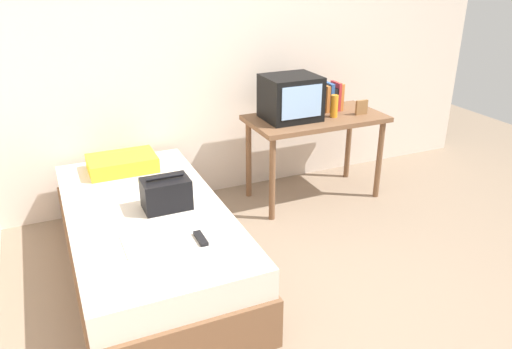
{
  "coord_description": "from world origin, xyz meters",
  "views": [
    {
      "loc": [
        -1.5,
        -2.03,
        1.99
      ],
      "look_at": [
        -0.12,
        1.08,
        0.5
      ],
      "focal_mm": 35.04,
      "sensor_mm": 36.0,
      "label": 1
    }
  ],
  "objects_px": {
    "book_row": "(331,97)",
    "handbag": "(166,194)",
    "picture_frame": "(362,107)",
    "desk": "(315,127)",
    "remote_dark": "(201,238)",
    "tv": "(291,98)",
    "bed": "(149,242)",
    "magazine": "(142,243)",
    "pillow": "(122,163)",
    "water_bottle": "(334,106)"
  },
  "relations": [
    {
      "from": "desk",
      "to": "handbag",
      "type": "xyz_separation_m",
      "value": [
        -1.47,
        -0.65,
        -0.05
      ]
    },
    {
      "from": "bed",
      "to": "pillow",
      "type": "relative_size",
      "value": 4.02
    },
    {
      "from": "picture_frame",
      "to": "water_bottle",
      "type": "bearing_deg",
      "value": 172.1
    },
    {
      "from": "tv",
      "to": "picture_frame",
      "type": "height_order",
      "value": "tv"
    },
    {
      "from": "desk",
      "to": "pillow",
      "type": "distance_m",
      "value": 1.63
    },
    {
      "from": "bed",
      "to": "pillow",
      "type": "distance_m",
      "value": 0.76
    },
    {
      "from": "bed",
      "to": "book_row",
      "type": "height_order",
      "value": "book_row"
    },
    {
      "from": "pillow",
      "to": "handbag",
      "type": "height_order",
      "value": "handbag"
    },
    {
      "from": "desk",
      "to": "pillow",
      "type": "bearing_deg",
      "value": 176.68
    },
    {
      "from": "tv",
      "to": "water_bottle",
      "type": "relative_size",
      "value": 2.34
    },
    {
      "from": "handbag",
      "to": "magazine",
      "type": "relative_size",
      "value": 1.03
    },
    {
      "from": "book_row",
      "to": "magazine",
      "type": "height_order",
      "value": "book_row"
    },
    {
      "from": "book_row",
      "to": "picture_frame",
      "type": "xyz_separation_m",
      "value": [
        0.17,
        -0.22,
        -0.05
      ]
    },
    {
      "from": "picture_frame",
      "to": "remote_dark",
      "type": "relative_size",
      "value": 0.8
    },
    {
      "from": "book_row",
      "to": "handbag",
      "type": "height_order",
      "value": "book_row"
    },
    {
      "from": "water_bottle",
      "to": "remote_dark",
      "type": "bearing_deg",
      "value": -145.61
    },
    {
      "from": "tv",
      "to": "picture_frame",
      "type": "bearing_deg",
      "value": -12.84
    },
    {
      "from": "bed",
      "to": "magazine",
      "type": "relative_size",
      "value": 6.9
    },
    {
      "from": "pillow",
      "to": "remote_dark",
      "type": "relative_size",
      "value": 3.19
    },
    {
      "from": "desk",
      "to": "remote_dark",
      "type": "relative_size",
      "value": 7.44
    },
    {
      "from": "handbag",
      "to": "bed",
      "type": "bearing_deg",
      "value": 158.73
    },
    {
      "from": "desk",
      "to": "water_bottle",
      "type": "relative_size",
      "value": 6.17
    },
    {
      "from": "tv",
      "to": "magazine",
      "type": "xyz_separation_m",
      "value": [
        -1.49,
        -1.06,
        -0.43
      ]
    },
    {
      "from": "tv",
      "to": "magazine",
      "type": "distance_m",
      "value": 1.87
    },
    {
      "from": "tv",
      "to": "handbag",
      "type": "distance_m",
      "value": 1.45
    },
    {
      "from": "book_row",
      "to": "picture_frame",
      "type": "relative_size",
      "value": 1.98
    },
    {
      "from": "tv",
      "to": "handbag",
      "type": "height_order",
      "value": "tv"
    },
    {
      "from": "remote_dark",
      "to": "tv",
      "type": "bearing_deg",
      "value": 44.53
    },
    {
      "from": "bed",
      "to": "magazine",
      "type": "height_order",
      "value": "magazine"
    },
    {
      "from": "handbag",
      "to": "pillow",
      "type": "bearing_deg",
      "value": 101.3
    },
    {
      "from": "pillow",
      "to": "magazine",
      "type": "xyz_separation_m",
      "value": [
        -0.1,
        -1.12,
        -0.05
      ]
    },
    {
      "from": "picture_frame",
      "to": "handbag",
      "type": "bearing_deg",
      "value": -163.81
    },
    {
      "from": "remote_dark",
      "to": "desk",
      "type": "bearing_deg",
      "value": 38.66
    },
    {
      "from": "tv",
      "to": "handbag",
      "type": "bearing_deg",
      "value": -151.39
    },
    {
      "from": "picture_frame",
      "to": "desk",
      "type": "bearing_deg",
      "value": 163.74
    },
    {
      "from": "book_row",
      "to": "desk",
      "type": "bearing_deg",
      "value": -151.87
    },
    {
      "from": "magazine",
      "to": "remote_dark",
      "type": "height_order",
      "value": "remote_dark"
    },
    {
      "from": "bed",
      "to": "desk",
      "type": "relative_size",
      "value": 1.72
    },
    {
      "from": "bed",
      "to": "handbag",
      "type": "height_order",
      "value": "handbag"
    },
    {
      "from": "water_bottle",
      "to": "magazine",
      "type": "bearing_deg",
      "value": -152.69
    },
    {
      "from": "desk",
      "to": "handbag",
      "type": "relative_size",
      "value": 3.87
    },
    {
      "from": "bed",
      "to": "desk",
      "type": "xyz_separation_m",
      "value": [
        1.61,
        0.6,
        0.41
      ]
    },
    {
      "from": "bed",
      "to": "water_bottle",
      "type": "distance_m",
      "value": 1.9
    },
    {
      "from": "bed",
      "to": "picture_frame",
      "type": "distance_m",
      "value": 2.12
    },
    {
      "from": "water_bottle",
      "to": "picture_frame",
      "type": "relative_size",
      "value": 1.51
    },
    {
      "from": "book_row",
      "to": "pillow",
      "type": "xyz_separation_m",
      "value": [
        -1.83,
        -0.02,
        -0.31
      ]
    },
    {
      "from": "magazine",
      "to": "water_bottle",
      "type": "bearing_deg",
      "value": 27.31
    },
    {
      "from": "tv",
      "to": "remote_dark",
      "type": "xyz_separation_m",
      "value": [
        -1.17,
        -1.15,
        -0.42
      ]
    },
    {
      "from": "desk",
      "to": "tv",
      "type": "relative_size",
      "value": 2.64
    },
    {
      "from": "bed",
      "to": "book_row",
      "type": "relative_size",
      "value": 8.1
    }
  ]
}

